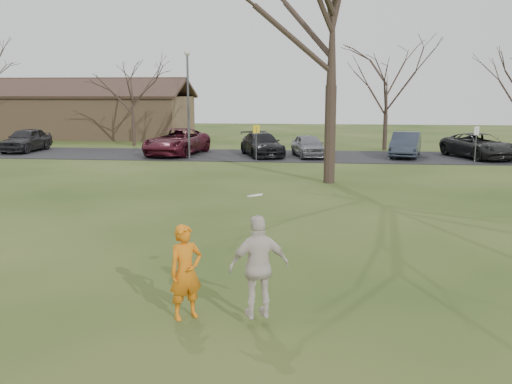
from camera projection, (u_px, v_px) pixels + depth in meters
ground at (232, 311)px, 10.25m from camera, size 120.00×120.00×0.00m
parking_strip at (294, 156)px, 34.70m from camera, size 62.00×6.50×0.04m
player_defender at (186, 272)px, 9.82m from camera, size 0.73×0.69×1.69m
car_0 at (26, 140)px, 36.99m from camera, size 1.83×4.53×1.54m
car_2 at (177, 142)px, 35.14m from camera, size 3.53×6.14×1.61m
car_3 at (262, 144)px, 34.47m from camera, size 3.49×5.21×1.40m
car_4 at (309, 146)px, 33.95m from camera, size 2.52×4.24×1.35m
car_5 at (406, 144)px, 33.99m from camera, size 2.54×4.74×1.48m
car_6 at (479, 146)px, 33.27m from camera, size 4.07×5.79×1.47m
catching_play at (259, 267)px, 9.45m from camera, size 1.13×0.78×2.12m
building at (73, 115)px, 49.27m from camera, size 20.60×8.50×5.14m
lamp_post at (188, 91)px, 32.22m from camera, size 0.34×0.34×6.27m
sign_yellow at (256, 136)px, 31.74m from camera, size 0.35×0.35×2.08m
sign_white at (476, 138)px, 30.42m from camera, size 0.35×0.35×2.08m
big_tree at (333, 17)px, 23.47m from camera, size 9.00×9.00×14.00m
small_tree_row at (362, 92)px, 38.49m from camera, size 55.00×5.90×8.50m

